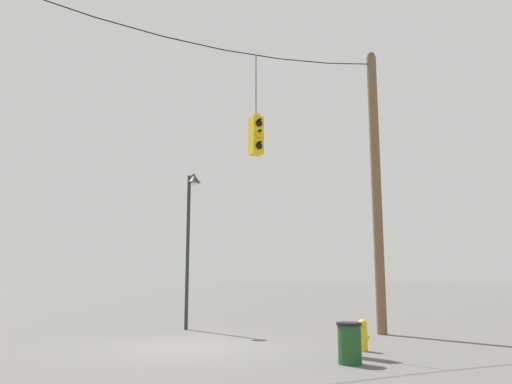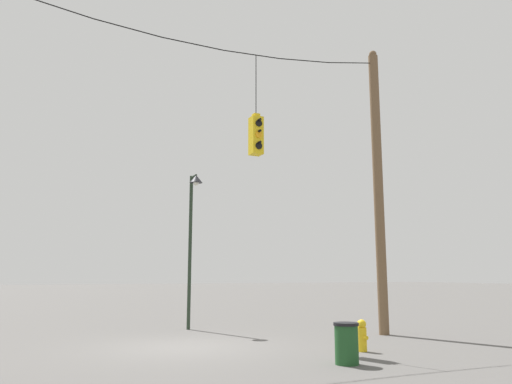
% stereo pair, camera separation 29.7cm
% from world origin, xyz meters
% --- Properties ---
extents(ground_plane, '(200.00, 200.00, 0.00)m').
position_xyz_m(ground_plane, '(0.00, 0.00, 0.00)').
color(ground_plane, '#565451').
extents(utility_pole_right, '(0.32, 0.32, 9.32)m').
position_xyz_m(utility_pole_right, '(6.34, -0.08, 4.64)').
color(utility_pole_right, brown).
rests_on(utility_pole_right, ground_plane).
extents(span_wire, '(12.69, 0.03, 0.70)m').
position_xyz_m(span_wire, '(0.00, -0.08, 8.43)').
color(span_wire, black).
extents(traffic_light_near_right_pole, '(0.34, 0.58, 3.03)m').
position_xyz_m(traffic_light_near_right_pole, '(1.94, -0.08, 5.81)').
color(traffic_light_near_right_pole, yellow).
extents(street_lamp, '(0.45, 0.78, 5.29)m').
position_xyz_m(street_lamp, '(1.40, 3.81, 3.78)').
color(street_lamp, '#233323').
rests_on(street_lamp, ground_plane).
extents(fire_hydrant, '(0.22, 0.30, 0.75)m').
position_xyz_m(fire_hydrant, '(3.57, -2.58, 0.38)').
color(fire_hydrant, gold).
rests_on(fire_hydrant, ground_plane).
extents(trash_bin, '(0.52, 0.52, 0.84)m').
position_xyz_m(trash_bin, '(2.17, -3.86, 0.42)').
color(trash_bin, '#1E4C23').
rests_on(trash_bin, ground_plane).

